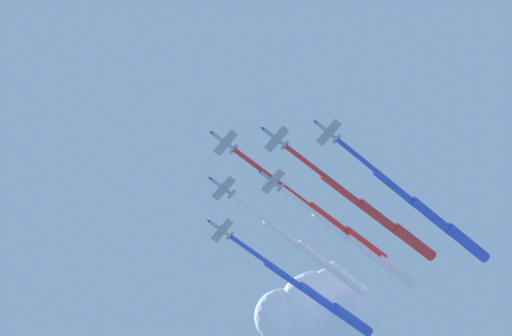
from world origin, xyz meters
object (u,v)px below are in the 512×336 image
jet_port_inner (381,218)px  jet_lead (331,221)px  jet_starboard_inner (317,257)px  jet_starboard_mid (434,217)px  jet_port_outer (320,299)px  jet_port_mid (365,250)px

jet_port_inner → jet_lead: bearing=159.7°
jet_starboard_inner → jet_starboard_mid: bearing=-35.8°
jet_starboard_inner → jet_port_outer: jet_starboard_inner is taller
jet_starboard_mid → jet_port_inner: bearing=167.2°
jet_starboard_inner → jet_port_outer: size_ratio=0.93×
jet_starboard_inner → jet_starboard_mid: 39.01m
jet_port_mid → jet_starboard_mid: jet_port_mid is taller
jet_lead → jet_port_mid: jet_lead is taller
jet_starboard_inner → jet_starboard_mid: (31.62, -22.81, -1.33)m
jet_port_mid → jet_starboard_mid: bearing=-45.0°
jet_lead → jet_starboard_inner: size_ratio=1.09×
jet_starboard_inner → jet_port_outer: 16.99m
jet_port_inner → jet_port_mid: bearing=95.6°
jet_lead → jet_starboard_mid: 31.56m
jet_port_mid → jet_port_outer: size_ratio=0.94×
jet_port_outer → jet_lead: bearing=-96.1°
jet_port_mid → jet_starboard_mid: size_ratio=0.89×
jet_port_inner → jet_port_mid: (-1.32, 13.56, 0.76)m
jet_port_mid → jet_port_outer: bearing=114.0°
jet_port_inner → jet_port_outer: 37.22m
jet_port_outer → jet_port_inner: bearing=-72.6°
jet_starboard_mid → jet_lead: bearing=163.6°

